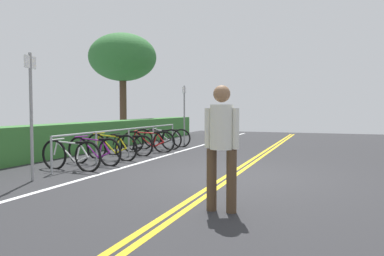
% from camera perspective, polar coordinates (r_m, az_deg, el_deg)
% --- Properties ---
extents(ground_plane, '(30.29, 11.78, 0.05)m').
position_cam_1_polar(ground_plane, '(8.00, 5.91, -7.41)').
color(ground_plane, '#2B2B2D').
extents(centre_line_yellow_inner, '(27.26, 0.10, 0.00)m').
position_cam_1_polar(centre_line_yellow_inner, '(7.98, 6.47, -7.24)').
color(centre_line_yellow_inner, gold).
rests_on(centre_line_yellow_inner, ground_plane).
extents(centre_line_yellow_outer, '(27.26, 0.10, 0.00)m').
position_cam_1_polar(centre_line_yellow_outer, '(8.02, 5.35, -7.19)').
color(centre_line_yellow_outer, gold).
rests_on(centre_line_yellow_outer, ground_plane).
extents(bike_lane_stripe_white, '(27.26, 0.12, 0.00)m').
position_cam_1_polar(bike_lane_stripe_white, '(9.04, -10.96, -6.07)').
color(bike_lane_stripe_white, white).
rests_on(bike_lane_stripe_white, ground_plane).
extents(bike_rack, '(6.67, 0.05, 0.83)m').
position_cam_1_polar(bike_rack, '(11.35, -9.59, -1.04)').
color(bike_rack, '#9EA0A5').
rests_on(bike_rack, ground_plane).
extents(bicycle_0, '(0.46, 1.70, 0.74)m').
position_cam_1_polar(bicycle_0, '(9.05, -17.94, -3.95)').
color(bicycle_0, black).
rests_on(bicycle_0, ground_plane).
extents(bicycle_1, '(0.46, 1.74, 0.74)m').
position_cam_1_polar(bicycle_1, '(9.79, -14.69, -3.38)').
color(bicycle_1, black).
rests_on(bicycle_1, ground_plane).
extents(bicycle_2, '(0.46, 1.79, 0.77)m').
position_cam_1_polar(bicycle_2, '(10.61, -12.20, -2.81)').
color(bicycle_2, black).
rests_on(bicycle_2, ground_plane).
extents(bicycle_3, '(0.46, 1.68, 0.68)m').
position_cam_1_polar(bicycle_3, '(11.47, -9.73, -2.56)').
color(bicycle_3, black).
rests_on(bicycle_3, ground_plane).
extents(bicycle_4, '(0.63, 1.67, 0.74)m').
position_cam_1_polar(bicycle_4, '(12.19, -6.64, -2.07)').
color(bicycle_4, black).
rests_on(bicycle_4, ground_plane).
extents(bicycle_5, '(0.53, 1.72, 0.76)m').
position_cam_1_polar(bicycle_5, '(13.04, -5.33, -1.71)').
color(bicycle_5, black).
rests_on(bicycle_5, ground_plane).
extents(bicycle_6, '(0.55, 1.75, 0.72)m').
position_cam_1_polar(bicycle_6, '(13.92, -3.84, -1.49)').
color(bicycle_6, black).
rests_on(bicycle_6, ground_plane).
extents(pedestrian, '(0.32, 0.49, 1.73)m').
position_cam_1_polar(pedestrian, '(5.12, 4.52, -1.67)').
color(pedestrian, '#4C3826').
rests_on(pedestrian, ground_plane).
extents(sign_post_near, '(0.36, 0.10, 2.49)m').
position_cam_1_polar(sign_post_near, '(7.90, -23.26, 3.23)').
color(sign_post_near, gray).
rests_on(sign_post_near, ground_plane).
extents(sign_post_far, '(0.36, 0.06, 2.33)m').
position_cam_1_polar(sign_post_far, '(15.13, -1.18, 2.91)').
color(sign_post_far, gray).
rests_on(sign_post_far, ground_plane).
extents(hedge_backdrop, '(15.62, 0.85, 0.95)m').
position_cam_1_polar(hedge_backdrop, '(13.69, -13.75, -1.05)').
color(hedge_backdrop, '#387533').
rests_on(hedge_backdrop, ground_plane).
extents(tree_mid, '(3.35, 3.35, 5.15)m').
position_cam_1_polar(tree_mid, '(19.30, -10.48, 10.43)').
color(tree_mid, '#473323').
rests_on(tree_mid, ground_plane).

